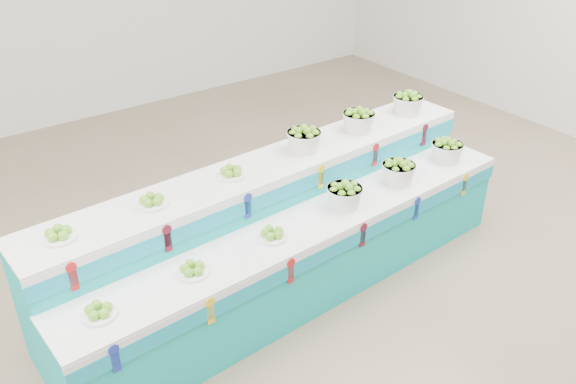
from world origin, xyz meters
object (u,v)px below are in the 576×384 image
object	(u,v)px
plate_upper_mid	(152,200)
basket_upper_right	(408,102)
display_stand	(288,231)
basket_lower_left	(345,195)

from	to	relation	value
plate_upper_mid	basket_upper_right	xyz separation A→B (m)	(2.65, 0.14, 0.06)
display_stand	plate_upper_mid	distance (m)	1.19
display_stand	basket_lower_left	bearing A→B (deg)	-34.19
display_stand	plate_upper_mid	size ratio (longest dim) A/B	18.49
basket_lower_left	basket_upper_right	bearing A→B (deg)	24.50
display_stand	basket_upper_right	distance (m)	1.77
display_stand	basket_upper_right	bearing A→B (deg)	8.71
display_stand	plate_upper_mid	bearing A→B (deg)	166.18
display_stand	plate_upper_mid	world-z (taller)	plate_upper_mid
plate_upper_mid	basket_lower_left	bearing A→B (deg)	-16.95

